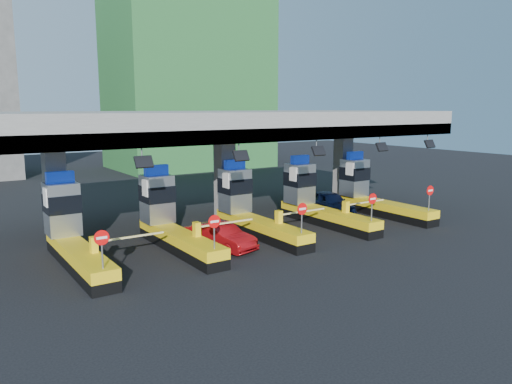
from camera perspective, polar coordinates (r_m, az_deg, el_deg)
ground at (r=29.10m, az=-0.54°, el=-4.76°), size 120.00×120.00×0.00m
toll_canopy at (r=30.64m, az=-3.54°, el=7.56°), size 28.00×12.09×7.00m
toll_lane_far_left at (r=25.14m, az=-20.38°, el=-4.41°), size 4.43×8.00×4.16m
toll_lane_left at (r=26.68m, az=-9.90°, el=-3.15°), size 4.43×8.00×4.16m
toll_lane_center at (r=29.01m, az=-0.85°, el=-1.97°), size 4.43×8.00×4.16m
toll_lane_right at (r=31.96m, az=6.69°, el=-0.95°), size 4.43×8.00×4.16m
toll_lane_far_right at (r=35.37m, az=12.86°, el=-0.10°), size 4.43×8.00×4.16m
bg_building_scaffold at (r=62.34m, az=-7.80°, el=15.79°), size 18.00×12.00×28.00m
van at (r=34.79m, az=8.42°, el=-1.18°), size 2.51×4.72×1.53m
red_car at (r=25.88m, az=-4.08°, el=-5.05°), size 2.40×4.38×1.37m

